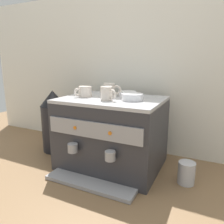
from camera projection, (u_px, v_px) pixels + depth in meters
ground_plane at (112, 164)px, 1.43m from camera, size 4.00×4.00×0.00m
tiled_backsplash_wall at (132, 73)px, 1.60m from camera, size 2.80×0.03×1.17m
espresso_machine at (112, 133)px, 1.38m from camera, size 0.62×0.58×0.45m
ceramic_cup_0 at (110, 90)px, 1.41m from camera, size 0.12×0.07×0.08m
ceramic_cup_1 at (85, 92)px, 1.37m from camera, size 0.09×0.11×0.07m
ceramic_cup_2 at (107, 94)px, 1.24m from camera, size 0.11×0.07×0.08m
ceramic_bowl_0 at (127, 94)px, 1.41m from camera, size 0.12×0.12×0.03m
ceramic_bowl_1 at (132, 97)px, 1.25m from camera, size 0.13×0.13×0.04m
coffee_grinder at (54, 121)px, 1.61m from camera, size 0.19×0.19×0.46m
milk_pitcher at (186, 173)px, 1.20m from camera, size 0.09×0.09×0.13m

